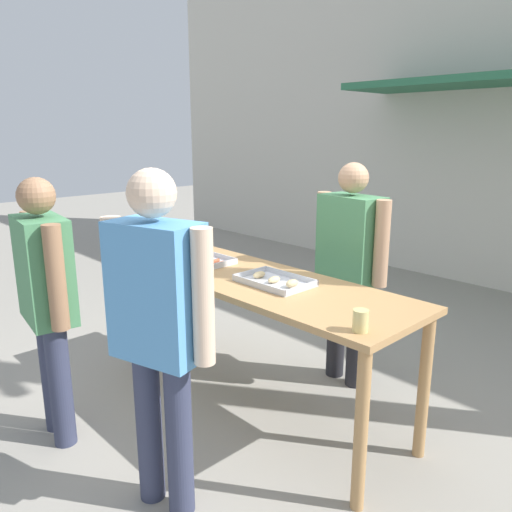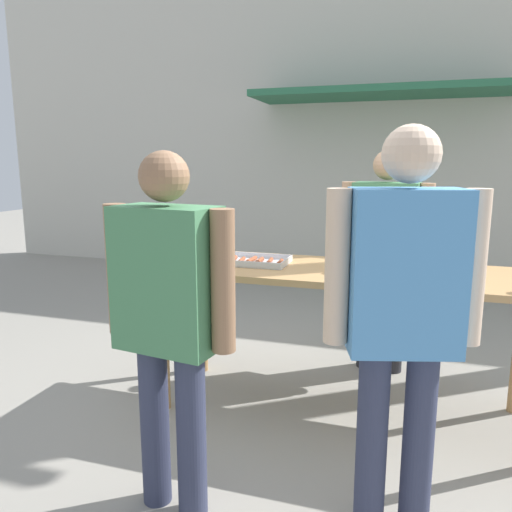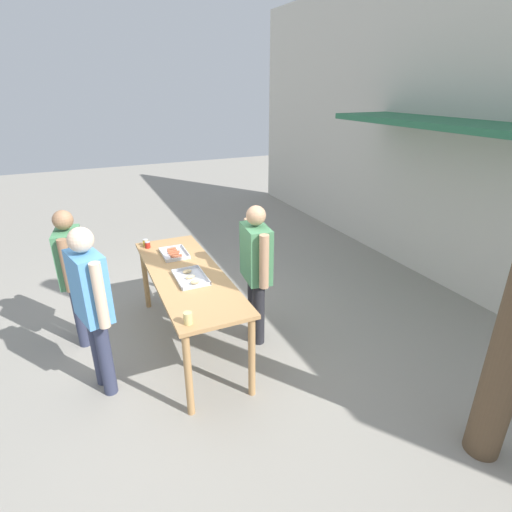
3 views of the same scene
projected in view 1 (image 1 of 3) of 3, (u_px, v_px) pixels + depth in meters
The scene contains 11 objects.
ground_plane at pixel (256, 404), 3.54m from camera, with size 24.00×24.00×0.00m, color gray.
building_facade_back at pixel (510, 97), 5.65m from camera, with size 12.00×1.11×4.50m.
serving_table at pixel (256, 294), 3.34m from camera, with size 2.29×0.76×0.94m.
food_tray_sausages at pixel (204, 261), 3.69m from camera, with size 0.41×0.30×0.04m.
food_tray_buns at pixel (275, 281), 3.18m from camera, with size 0.47×0.31×0.06m.
condiment_jar_mustard at pixel (140, 252), 3.83m from camera, with size 0.07×0.07×0.08m.
condiment_jar_ketchup at pixel (148, 254), 3.77m from camera, with size 0.07×0.07×0.08m.
beer_cup at pixel (360, 321), 2.42m from camera, with size 0.08×0.08×0.11m.
person_server_behind_table at pixel (350, 257), 3.65m from camera, with size 0.66×0.31×1.67m.
person_customer_holding_hotdog at pixel (46, 291), 2.95m from camera, with size 0.64×0.31×1.63m.
person_customer_with_cup at pixel (158, 318), 2.35m from camera, with size 0.61×0.35×1.73m.
Camera 1 is at (2.30, -2.19, 1.89)m, focal length 35.00 mm.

